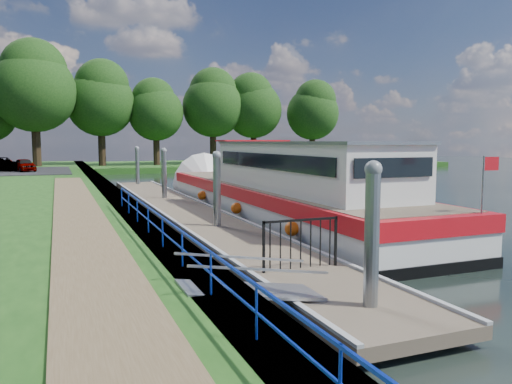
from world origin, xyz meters
name	(u,v)px	position (x,y,z in m)	size (l,w,h in m)	color
ground	(354,318)	(0.00, 0.00, 0.00)	(160.00, 160.00, 0.00)	black
bank_edge	(119,206)	(-2.55, 15.00, 0.39)	(1.10, 90.00, 0.78)	#473D2D
far_bank	(205,165)	(12.00, 52.00, 0.30)	(60.00, 18.00, 0.60)	#1C4614
footpath	(82,224)	(-4.40, 8.00, 0.80)	(1.60, 40.00, 0.05)	brown
blue_fence	(171,231)	(-2.75, 3.00, 1.31)	(0.04, 18.04, 0.72)	#0C2DBF
pontoon	(186,214)	(0.00, 13.00, 0.18)	(2.50, 30.00, 0.56)	brown
mooring_piles	(185,188)	(0.00, 13.00, 1.28)	(0.30, 27.30, 3.55)	gray
gangway	(251,289)	(-1.85, 0.50, 0.63)	(2.58, 1.00, 0.92)	#A5A8AD
gate_panel	(301,236)	(0.00, 2.20, 1.15)	(1.85, 0.05, 1.15)	black
barge	(271,192)	(3.60, 12.12, 1.09)	(4.36, 21.15, 4.78)	black
horizon_trees	(89,97)	(-1.61, 48.68, 7.95)	(54.38, 10.03, 12.87)	#332316
car_a	(25,165)	(-7.49, 36.92, 1.36)	(1.25, 3.11, 1.06)	#999999
car_d	(2,164)	(-9.35, 39.62, 1.38)	(1.80, 3.90, 1.08)	#999999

